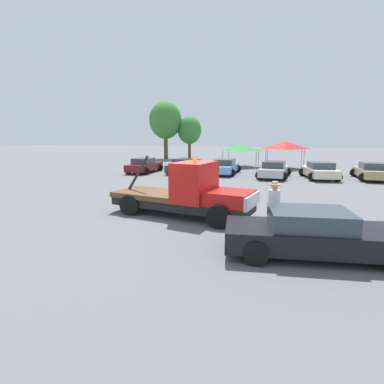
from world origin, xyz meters
TOP-DOWN VIEW (x-y plane):
  - ground_plane at (0.00, 0.00)m, footprint 160.00×160.00m
  - tow_truck at (0.38, -0.07)m, footprint 6.42×2.98m
  - foreground_car at (5.02, -3.07)m, footprint 5.32×2.57m
  - person_near_truck at (3.84, -1.34)m, footprint 0.41×0.41m
  - parked_car_maroon at (-8.05, 13.44)m, footprint 2.40×4.53m
  - parked_car_charcoal at (-4.22, 13.87)m, footprint 2.88×4.59m
  - parked_car_skyblue at (-0.67, 14.34)m, footprint 2.41×4.84m
  - parked_car_silver at (3.53, 13.20)m, footprint 2.77×4.83m
  - parked_car_cream at (6.99, 13.55)m, footprint 2.95×4.53m
  - parked_car_tan at (10.83, 14.20)m, footprint 2.53×4.48m
  - canopy_tent_green at (-0.12, 21.09)m, footprint 3.51×3.51m
  - canopy_tent_red at (4.36, 20.76)m, footprint 3.66×3.66m
  - tree_left at (-8.91, 30.64)m, footprint 3.44×3.44m
  - tree_center at (-12.14, 29.41)m, footprint 4.60×4.60m
  - traffic_cone at (1.97, 2.54)m, footprint 0.40×0.40m

SIDE VIEW (x-z plane):
  - ground_plane at x=0.00m, z-range 0.00..0.00m
  - traffic_cone at x=1.97m, z-range -0.02..0.53m
  - parked_car_charcoal at x=-4.22m, z-range -0.02..1.32m
  - parked_car_cream at x=6.99m, z-range -0.02..1.32m
  - parked_car_maroon at x=-8.05m, z-range -0.02..1.32m
  - parked_car_skyblue at x=-0.67m, z-range -0.02..1.32m
  - parked_car_tan at x=10.83m, z-range -0.02..1.32m
  - parked_car_silver at x=3.53m, z-range -0.02..1.32m
  - foreground_car at x=5.02m, z-range -0.02..1.32m
  - tow_truck at x=0.38m, z-range -0.29..2.23m
  - person_near_truck at x=3.84m, z-range 0.16..2.00m
  - canopy_tent_green at x=-0.12m, z-range 0.87..3.29m
  - canopy_tent_red at x=4.36m, z-range 1.00..3.79m
  - tree_left at x=-8.91m, z-range 1.05..7.20m
  - tree_center at x=-12.14m, z-range 1.40..9.63m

